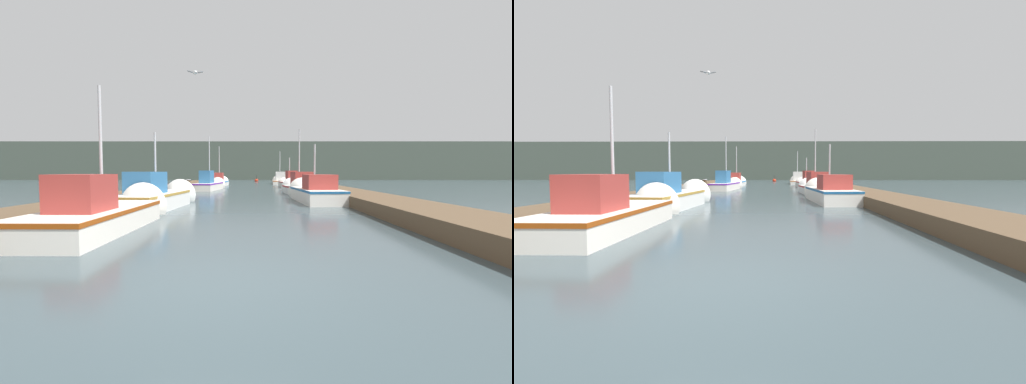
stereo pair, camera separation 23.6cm
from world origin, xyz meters
TOP-DOWN VIEW (x-y plane):
  - ground_plane at (0.00, 0.00)m, footprint 200.00×200.00m
  - dock_left at (-5.71, 16.00)m, footprint 2.29×40.00m
  - dock_right at (5.71, 16.00)m, footprint 2.29×40.00m
  - distant_shore_ridge at (0.00, 63.92)m, footprint 120.00×16.00m
  - fishing_boat_0 at (-3.48, 4.83)m, footprint 1.86×6.04m
  - fishing_boat_1 at (-3.53, 9.93)m, footprint 2.16×6.24m
  - fishing_boat_2 at (3.52, 13.21)m, footprint 2.11×6.18m
  - fishing_boat_3 at (3.46, 18.65)m, footprint 2.04×5.68m
  - fishing_boat_4 at (-3.27, 24.18)m, footprint 2.04×6.18m
  - fishing_boat_5 at (3.72, 27.94)m, footprint 1.82×5.76m
  - fishing_boat_6 at (-3.37, 32.42)m, footprint 1.73×5.37m
  - fishing_boat_7 at (3.47, 37.42)m, footprint 1.87×5.22m
  - mooring_piling_0 at (4.78, 36.11)m, footprint 0.35×0.35m
  - mooring_piling_1 at (-4.44, 20.72)m, footprint 0.35×0.35m
  - channel_buoy at (0.63, 47.05)m, footprint 0.53×0.53m
  - seagull_lead at (-1.57, 7.70)m, footprint 0.56×0.31m

SIDE VIEW (x-z plane):
  - ground_plane at x=0.00m, z-range 0.00..0.00m
  - channel_buoy at x=0.63m, z-range -0.36..0.67m
  - dock_left at x=-5.71m, z-range 0.00..0.48m
  - dock_right at x=5.71m, z-range 0.00..0.48m
  - fishing_boat_6 at x=-3.37m, z-range -1.95..2.74m
  - fishing_boat_7 at x=3.47m, z-range -1.88..2.68m
  - fishing_boat_0 at x=-3.48m, z-range -1.73..2.56m
  - fishing_boat_5 at x=3.72m, z-range -1.14..2.03m
  - fishing_boat_4 at x=-3.27m, z-range -1.95..2.85m
  - fishing_boat_2 at x=3.52m, z-range -1.24..2.15m
  - fishing_boat_1 at x=-3.53m, z-range -1.33..2.26m
  - fishing_boat_3 at x=3.46m, z-range -1.95..2.89m
  - mooring_piling_1 at x=-4.44m, z-range 0.01..0.95m
  - mooring_piling_0 at x=4.78m, z-range 0.01..1.06m
  - distant_shore_ridge at x=0.00m, z-range 0.00..6.80m
  - seagull_lead at x=-1.57m, z-range 4.94..5.06m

